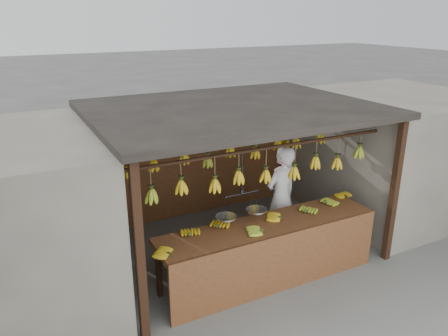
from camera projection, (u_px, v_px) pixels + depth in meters
ground at (232, 245)px, 7.44m from camera, size 80.00×80.00×0.00m
stall at (223, 128)px, 7.05m from camera, size 4.30×3.30×2.40m
neighbor_right at (393, 152)px, 8.61m from camera, size 3.00×3.00×2.30m
counter at (273, 240)px, 6.18m from camera, size 3.42×0.76×0.96m
hanging_bananas at (233, 154)px, 6.90m from camera, size 3.59×2.22×0.39m
balance_scale at (242, 210)px, 6.04m from camera, size 0.77×0.29×0.91m
vendor at (281, 196)px, 7.23m from camera, size 0.70×0.54×1.73m
bag_bundles at (284, 153)px, 9.07m from camera, size 0.08×0.26×1.33m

